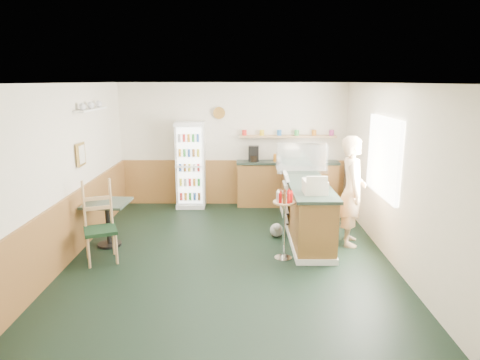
{
  "coord_description": "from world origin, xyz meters",
  "views": [
    {
      "loc": [
        0.22,
        -6.43,
        2.73
      ],
      "look_at": [
        0.17,
        0.6,
        1.1
      ],
      "focal_mm": 32.0,
      "sensor_mm": 36.0,
      "label": 1
    }
  ],
  "objects_px": {
    "drinks_fridge": "(191,165)",
    "condiment_stand": "(284,213)",
    "shopkeeper": "(352,191)",
    "display_case": "(301,158)",
    "cafe_chair": "(102,219)",
    "cash_register": "(315,186)",
    "cafe_table": "(108,215)"
  },
  "relations": [
    {
      "from": "cafe_table",
      "to": "condiment_stand",
      "type": "bearing_deg",
      "value": -10.39
    },
    {
      "from": "drinks_fridge",
      "to": "shopkeeper",
      "type": "relative_size",
      "value": 1.01
    },
    {
      "from": "shopkeeper",
      "to": "cafe_table",
      "type": "relative_size",
      "value": 2.43
    },
    {
      "from": "condiment_stand",
      "to": "cash_register",
      "type": "bearing_deg",
      "value": 24.61
    },
    {
      "from": "shopkeeper",
      "to": "condiment_stand",
      "type": "height_order",
      "value": "shopkeeper"
    },
    {
      "from": "display_case",
      "to": "cafe_chair",
      "type": "bearing_deg",
      "value": -150.39
    },
    {
      "from": "display_case",
      "to": "shopkeeper",
      "type": "xyz_separation_m",
      "value": [
        0.7,
        -1.22,
        -0.35
      ]
    },
    {
      "from": "display_case",
      "to": "cafe_table",
      "type": "distance_m",
      "value": 3.73
    },
    {
      "from": "cash_register",
      "to": "cafe_chair",
      "type": "relative_size",
      "value": 0.3
    },
    {
      "from": "cash_register",
      "to": "cafe_table",
      "type": "xyz_separation_m",
      "value": [
        -3.4,
        0.31,
        -0.57
      ]
    },
    {
      "from": "drinks_fridge",
      "to": "cash_register",
      "type": "bearing_deg",
      "value": -49.34
    },
    {
      "from": "condiment_stand",
      "to": "shopkeeper",
      "type": "bearing_deg",
      "value": 28.6
    },
    {
      "from": "display_case",
      "to": "drinks_fridge",
      "type": "bearing_deg",
      "value": 156.09
    },
    {
      "from": "display_case",
      "to": "shopkeeper",
      "type": "height_order",
      "value": "shopkeeper"
    },
    {
      "from": "drinks_fridge",
      "to": "condiment_stand",
      "type": "xyz_separation_m",
      "value": [
        1.78,
        -2.88,
        -0.19
      ]
    },
    {
      "from": "drinks_fridge",
      "to": "condiment_stand",
      "type": "distance_m",
      "value": 3.39
    },
    {
      "from": "drinks_fridge",
      "to": "cafe_table",
      "type": "xyz_separation_m",
      "value": [
        -1.12,
        -2.35,
        -0.4
      ]
    },
    {
      "from": "drinks_fridge",
      "to": "shopkeeper",
      "type": "distance_m",
      "value": 3.72
    },
    {
      "from": "drinks_fridge",
      "to": "shopkeeper",
      "type": "xyz_separation_m",
      "value": [
        2.98,
        -2.23,
        -0.01
      ]
    },
    {
      "from": "cash_register",
      "to": "shopkeeper",
      "type": "height_order",
      "value": "shopkeeper"
    },
    {
      "from": "display_case",
      "to": "cafe_chair",
      "type": "xyz_separation_m",
      "value": [
        -3.31,
        -1.88,
        -0.63
      ]
    },
    {
      "from": "cafe_chair",
      "to": "cash_register",
      "type": "bearing_deg",
      "value": -18.48
    },
    {
      "from": "cash_register",
      "to": "drinks_fridge",
      "type": "bearing_deg",
      "value": 129.59
    },
    {
      "from": "cash_register",
      "to": "shopkeeper",
      "type": "xyz_separation_m",
      "value": [
        0.7,
        0.42,
        -0.18
      ]
    },
    {
      "from": "shopkeeper",
      "to": "condiment_stand",
      "type": "relative_size",
      "value": 1.71
    },
    {
      "from": "display_case",
      "to": "condiment_stand",
      "type": "distance_m",
      "value": 2.01
    },
    {
      "from": "cash_register",
      "to": "condiment_stand",
      "type": "height_order",
      "value": "cash_register"
    },
    {
      "from": "drinks_fridge",
      "to": "cafe_chair",
      "type": "xyz_separation_m",
      "value": [
        -1.03,
        -2.89,
        -0.28
      ]
    },
    {
      "from": "cafe_table",
      "to": "cafe_chair",
      "type": "bearing_deg",
      "value": -80.92
    },
    {
      "from": "display_case",
      "to": "condiment_stand",
      "type": "relative_size",
      "value": 0.89
    },
    {
      "from": "cash_register",
      "to": "cafe_chair",
      "type": "bearing_deg",
      "value": -176.92
    },
    {
      "from": "condiment_stand",
      "to": "display_case",
      "type": "bearing_deg",
      "value": 75.15
    }
  ]
}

